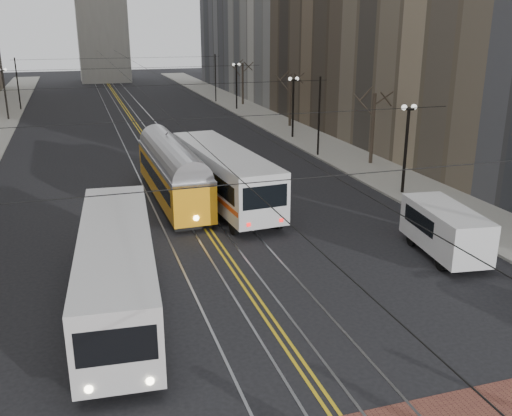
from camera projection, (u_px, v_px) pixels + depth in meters
ground at (322, 396)px, 17.21m from camera, size 260.00×260.00×0.00m
sidewalk_right at (280, 125)px, 62.28m from camera, size 5.00×140.00×0.15m
streetcar_rails at (142, 133)px, 57.99m from camera, size 4.80×130.00×0.02m
centre_lines at (142, 133)px, 57.99m from camera, size 0.42×130.00×0.01m
lamp_posts at (166, 135)px, 42.40m from camera, size 27.60×57.20×5.60m
street_trees at (154, 121)px, 48.29m from camera, size 31.68×53.28×5.60m
trolley_wires at (154, 110)px, 47.61m from camera, size 25.96×120.00×6.60m
transit_bus at (118, 271)px, 22.00m from camera, size 3.67×12.98×3.20m
streetcar at (173, 177)px, 35.72m from camera, size 2.62×12.79×3.01m
rear_bus at (224, 177)px, 34.98m from camera, size 3.85×13.32×3.43m
cargo_van at (445, 232)px, 27.22m from camera, size 2.76×5.68×2.41m
sedan_grey at (208, 149)px, 47.70m from camera, size 1.74×4.08×1.37m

